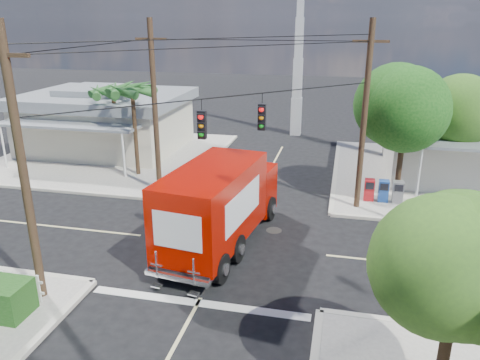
% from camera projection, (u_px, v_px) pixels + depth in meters
% --- Properties ---
extents(ground, '(120.00, 120.00, 0.00)m').
position_uv_depth(ground, '(229.00, 245.00, 19.55)').
color(ground, black).
rests_on(ground, ground).
extents(sidewalk_ne, '(14.12, 14.12, 0.14)m').
position_uv_depth(sidewalk_ne, '(455.00, 179.00, 27.25)').
color(sidewalk_ne, gray).
rests_on(sidewalk_ne, ground).
extents(sidewalk_nw, '(14.12, 14.12, 0.14)m').
position_uv_depth(sidewalk_nw, '(113.00, 156.00, 31.82)').
color(sidewalk_nw, gray).
rests_on(sidewalk_nw, ground).
extents(road_markings, '(32.00, 32.00, 0.01)m').
position_uv_depth(road_markings, '(220.00, 262.00, 18.19)').
color(road_markings, beige).
rests_on(road_markings, ground).
extents(building_nw, '(10.80, 10.20, 4.30)m').
position_uv_depth(building_nw, '(107.00, 119.00, 32.80)').
color(building_nw, beige).
rests_on(building_nw, sidewalk_nw).
extents(radio_tower, '(0.80, 0.80, 17.00)m').
position_uv_depth(radio_tower, '(298.00, 63.00, 35.98)').
color(radio_tower, silver).
rests_on(radio_tower, ground).
extents(tree_ne_front, '(4.21, 4.14, 6.66)m').
position_uv_depth(tree_ne_front, '(406.00, 110.00, 22.68)').
color(tree_ne_front, '#422D1C').
rests_on(tree_ne_front, sidewalk_ne).
extents(tree_ne_back, '(3.77, 3.66, 5.82)m').
position_uv_depth(tree_ne_back, '(453.00, 115.00, 24.35)').
color(tree_ne_back, '#422D1C').
rests_on(tree_ne_back, sidewalk_ne).
extents(tree_se, '(3.67, 3.54, 5.62)m').
position_uv_depth(tree_se, '(461.00, 261.00, 10.08)').
color(tree_se, '#422D1C').
rests_on(tree_se, sidewalk_se).
extents(palm_nw_front, '(3.01, 3.08, 5.59)m').
position_uv_depth(palm_nw_front, '(132.00, 91.00, 26.36)').
color(palm_nw_front, '#422D1C').
rests_on(palm_nw_front, sidewalk_nw).
extents(palm_nw_back, '(3.01, 3.08, 5.19)m').
position_uv_depth(palm_nw_back, '(113.00, 93.00, 28.28)').
color(palm_nw_back, '#422D1C').
rests_on(palm_nw_back, sidewalk_nw).
extents(utility_poles, '(12.00, 10.68, 9.00)m').
position_uv_depth(utility_poles, '(202.00, 125.00, 19.81)').
color(utility_poles, '#473321').
rests_on(utility_poles, ground).
extents(vending_boxes, '(1.90, 0.50, 1.10)m').
position_uv_depth(vending_boxes, '(383.00, 191.00, 23.66)').
color(vending_boxes, '#AE151B').
rests_on(vending_boxes, sidewalk_ne).
extents(delivery_truck, '(3.58, 8.45, 3.55)m').
position_uv_depth(delivery_truck, '(220.00, 204.00, 19.06)').
color(delivery_truck, black).
rests_on(delivery_truck, ground).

